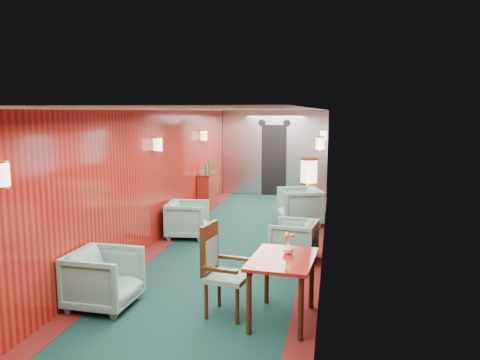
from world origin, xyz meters
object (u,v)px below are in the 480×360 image
at_px(armchair_left_near, 104,279).
at_px(side_chair, 219,266).
at_px(armchair_left_far, 188,219).
at_px(credenza, 208,190).
at_px(armchair_right_near, 293,240).
at_px(dining_table, 282,268).
at_px(armchair_right_far, 300,206).

bearing_deg(armchair_left_near, side_chair, -84.24).
bearing_deg(armchair_left_near, armchair_left_far, 1.81).
distance_m(credenza, armchair_left_far, 2.65).
height_order(side_chair, armchair_right_near, side_chair).
xyz_separation_m(dining_table, armchair_left_far, (-2.14, 3.22, -0.28)).
bearing_deg(armchair_right_far, armchair_left_near, -41.33).
distance_m(side_chair, armchair_left_near, 1.45).
bearing_deg(armchair_right_near, armchair_left_near, -34.96).
height_order(side_chair, armchair_left_near, side_chair).
bearing_deg(armchair_right_near, armchair_left_far, -107.30).
bearing_deg(side_chair, armchair_left_near, -167.36).
bearing_deg(armchair_right_far, credenza, -135.21).
bearing_deg(armchair_right_near, dining_table, 9.21).
relative_size(armchair_left_near, armchair_left_far, 1.03).
xyz_separation_m(armchair_left_far, armchair_right_near, (2.09, -0.97, -0.02)).
bearing_deg(armchair_right_far, armchair_right_near, -16.12).
bearing_deg(armchair_right_far, armchair_left_far, -72.35).
distance_m(dining_table, side_chair, 0.75).
height_order(armchair_left_near, armchair_left_far, armchair_left_near).
bearing_deg(armchair_left_near, armchair_right_near, -40.33).
bearing_deg(armchair_left_far, credenza, -0.17).
xyz_separation_m(dining_table, armchair_right_near, (-0.06, 2.25, -0.30)).
distance_m(side_chair, armchair_right_near, 2.33).
bearing_deg(dining_table, armchair_left_far, 128.52).
distance_m(armchair_left_near, armchair_right_far, 5.13).
bearing_deg(armchair_right_near, side_chair, -9.51).
relative_size(side_chair, credenza, 0.93).
height_order(armchair_left_far, armchair_right_far, armchair_right_far).
bearing_deg(side_chair, credenza, 115.53).
height_order(dining_table, side_chair, side_chair).
distance_m(armchair_left_far, armchair_right_near, 2.30).
xyz_separation_m(side_chair, armchair_right_far, (0.61, 4.62, -0.20)).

